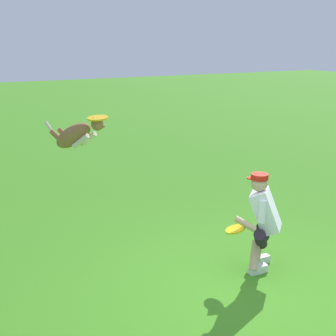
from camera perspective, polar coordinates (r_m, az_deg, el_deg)
ground_plane at (r=5.76m, az=10.53°, el=-15.19°), size 60.00×60.00×0.00m
person at (r=6.09m, az=11.56°, el=-6.17°), size 0.70×0.57×1.29m
dog at (r=6.55m, az=-11.30°, el=4.01°), size 0.67×0.91×0.58m
frisbee_flying at (r=6.27m, az=-8.68°, el=6.13°), size 0.39×0.39×0.06m
frisbee_held at (r=5.94m, az=8.30°, el=-7.49°), size 0.27×0.28×0.11m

